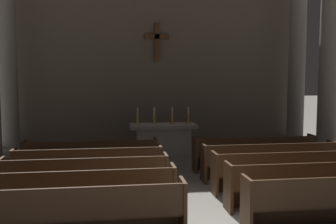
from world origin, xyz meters
name	(u,v)px	position (x,y,z in m)	size (l,w,h in m)	color
pew_left_row_1	(77,213)	(-2.24, -0.04, 0.48)	(3.45, 0.50, 0.95)	#422B19
pew_left_row_2	(82,193)	(-2.24, 1.01, 0.48)	(3.45, 0.50, 0.95)	#422B19
pew_left_row_3	(86,179)	(-2.24, 2.05, 0.48)	(3.45, 0.50, 0.95)	#422B19
pew_left_row_4	(89,167)	(-2.24, 3.10, 0.48)	(3.45, 0.50, 0.95)	#422B19
pew_left_row_5	(91,158)	(-2.24, 4.15, 0.48)	(3.45, 0.50, 0.95)	#422B19
pew_right_row_2	(311,184)	(2.24, 1.01, 0.48)	(3.45, 0.50, 0.95)	#422B19
pew_right_row_3	(288,171)	(2.24, 2.05, 0.48)	(3.45, 0.50, 0.95)	#422B19
pew_right_row_4	(270,161)	(2.24, 3.10, 0.48)	(3.45, 0.50, 0.95)	#422B19
pew_right_row_5	(255,153)	(2.24, 4.15, 0.48)	(3.45, 0.50, 0.95)	#422B19
column_right_third	(329,58)	(5.11, 5.47, 3.17)	(0.91, 0.91, 6.51)	gray
column_left_fourth	(8,59)	(-5.11, 7.65, 3.17)	(0.91, 0.91, 6.51)	gray
column_right_fourth	(297,60)	(5.11, 7.65, 3.17)	(0.91, 0.91, 6.51)	gray
altar	(163,138)	(0.00, 6.67, 0.53)	(2.20, 0.90, 1.01)	#A8A399
candlestick_outer_left	(138,119)	(-0.85, 6.67, 1.18)	(0.16, 0.16, 0.56)	#B79338
candlestick_inner_left	(154,119)	(-0.30, 6.67, 1.18)	(0.16, 0.16, 0.56)	#B79338
candlestick_inner_right	(172,119)	(0.30, 6.67, 1.18)	(0.16, 0.16, 0.56)	#B79338
candlestick_outer_right	(188,118)	(0.85, 6.67, 1.18)	(0.16, 0.16, 0.56)	#B79338
apse_with_cross	(156,52)	(0.00, 8.75, 3.49)	(11.19, 0.42, 6.97)	#706656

